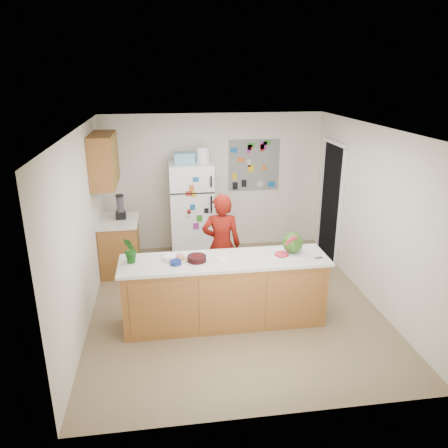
{
  "coord_description": "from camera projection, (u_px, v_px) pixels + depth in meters",
  "views": [
    {
      "loc": [
        -0.94,
        -5.56,
        3.19
      ],
      "look_at": [
        -0.11,
        0.2,
        1.15
      ],
      "focal_mm": 35.0,
      "sensor_mm": 36.0,
      "label": 1
    }
  ],
  "objects": [
    {
      "name": "side_counter_top",
      "position": [
        118.0,
        221.0,
        7.12
      ],
      "size": [
        0.64,
        0.84,
        0.04
      ],
      "primitive_type": "cube",
      "color": "silver",
      "rests_on": "side_counter_base"
    },
    {
      "name": "upper_cabinets",
      "position": [
        104.0,
        160.0,
        6.72
      ],
      "size": [
        0.35,
        1.0,
        0.8
      ],
      "primitive_type": "cube",
      "color": "brown",
      "rests_on": "wall_left"
    },
    {
      "name": "cobalt_bowl",
      "position": [
        176.0,
        262.0,
        5.42
      ],
      "size": [
        0.15,
        0.15,
        0.05
      ],
      "primitive_type": "cylinder",
      "rotation": [
        0.0,
        0.0,
        -0.09
      ],
      "color": "navy",
      "rests_on": "peninsula_top"
    },
    {
      "name": "peninsula_base",
      "position": [
        224.0,
        293.0,
        5.74
      ],
      "size": [
        2.6,
        0.62,
        0.88
      ],
      "primitive_type": "cube",
      "color": "brown",
      "rests_on": "floor"
    },
    {
      "name": "watermelon_slice",
      "position": [
        281.0,
        254.0,
        5.67
      ],
      "size": [
        0.18,
        0.18,
        0.02
      ],
      "primitive_type": "cylinder",
      "color": "#E34637",
      "rests_on": "cutting_board"
    },
    {
      "name": "person",
      "position": [
        221.0,
        245.0,
        6.4
      ],
      "size": [
        0.61,
        0.44,
        1.56
      ],
      "primitive_type": "imported",
      "rotation": [
        0.0,
        0.0,
        3.01
      ],
      "color": "#680F09",
      "rests_on": "floor"
    },
    {
      "name": "white_bowl",
      "position": [
        170.0,
        258.0,
        5.55
      ],
      "size": [
        0.24,
        0.24,
        0.06
      ],
      "primitive_type": "cylinder",
      "rotation": [
        0.0,
        0.0,
        -0.39
      ],
      "color": "silver",
      "rests_on": "peninsula_top"
    },
    {
      "name": "ceiling",
      "position": [
        234.0,
        128.0,
        5.55
      ],
      "size": [
        4.0,
        4.5,
        0.02
      ],
      "primitive_type": "cube",
      "color": "white",
      "rests_on": "wall_back"
    },
    {
      "name": "plate",
      "position": [
        180.0,
        260.0,
        5.55
      ],
      "size": [
        0.27,
        0.27,
        0.02
      ],
      "primitive_type": "cylinder",
      "rotation": [
        0.0,
        0.0,
        -0.25
      ],
      "color": "tan",
      "rests_on": "peninsula_top"
    },
    {
      "name": "cutting_board",
      "position": [
        288.0,
        253.0,
        5.74
      ],
      "size": [
        0.49,
        0.41,
        0.01
      ],
      "primitive_type": "cube",
      "rotation": [
        0.0,
        0.0,
        -0.25
      ],
      "color": "silver",
      "rests_on": "peninsula_top"
    },
    {
      "name": "side_counter_base",
      "position": [
        120.0,
        247.0,
        7.27
      ],
      "size": [
        0.6,
        0.8,
        0.86
      ],
      "primitive_type": "cube",
      "color": "brown",
      "rests_on": "floor"
    },
    {
      "name": "floor",
      "position": [
        233.0,
        303.0,
        6.38
      ],
      "size": [
        4.0,
        4.5,
        0.02
      ],
      "primitive_type": "cube",
      "color": "brown",
      "rests_on": "ground"
    },
    {
      "name": "potted_plant",
      "position": [
        131.0,
        250.0,
        5.41
      ],
      "size": [
        0.18,
        0.21,
        0.34
      ],
      "primitive_type": "imported",
      "rotation": [
        0.0,
        0.0,
        4.89
      ],
      "color": "#1C4412",
      "rests_on": "peninsula_top"
    },
    {
      "name": "wall_back",
      "position": [
        214.0,
        182.0,
        8.07
      ],
      "size": [
        4.0,
        0.02,
        2.5
      ],
      "primitive_type": "cube",
      "color": "beige",
      "rests_on": "ground"
    },
    {
      "name": "wall_right",
      "position": [
        372.0,
        215.0,
        6.23
      ],
      "size": [
        0.02,
        4.5,
        2.5
      ],
      "primitive_type": "cube",
      "color": "beige",
      "rests_on": "ground"
    },
    {
      "name": "photo_collage",
      "position": [
        254.0,
        165.0,
        8.06
      ],
      "size": [
        0.95,
        0.01,
        0.95
      ],
      "primitive_type": "cube",
      "color": "slate",
      "rests_on": "wall_back"
    },
    {
      "name": "cherry_bowl",
      "position": [
        197.0,
        258.0,
        5.51
      ],
      "size": [
        0.29,
        0.29,
        0.07
      ],
      "primitive_type": "cylinder",
      "rotation": [
        0.0,
        0.0,
        0.22
      ],
      "color": "black",
      "rests_on": "peninsula_top"
    },
    {
      "name": "doorway",
      "position": [
        331.0,
        202.0,
        7.66
      ],
      "size": [
        0.03,
        0.85,
        2.04
      ],
      "primitive_type": "cube",
      "color": "black",
      "rests_on": "ground"
    },
    {
      "name": "watermelon",
      "position": [
        293.0,
        242.0,
        5.72
      ],
      "size": [
        0.28,
        0.28,
        0.28
      ],
      "primitive_type": "sphere",
      "color": "#1C5E11",
      "rests_on": "cutting_board"
    },
    {
      "name": "wall_left",
      "position": [
        82.0,
        229.0,
        5.69
      ],
      "size": [
        0.02,
        4.5,
        2.5
      ],
      "primitive_type": "cube",
      "color": "beige",
      "rests_on": "ground"
    },
    {
      "name": "peninsula_top",
      "position": [
        224.0,
        261.0,
        5.58
      ],
      "size": [
        2.68,
        0.7,
        0.04
      ],
      "primitive_type": "cube",
      "color": "silver",
      "rests_on": "peninsula_base"
    },
    {
      "name": "fridge_top_bin",
      "position": [
        184.0,
        158.0,
        7.47
      ],
      "size": [
        0.35,
        0.28,
        0.18
      ],
      "primitive_type": "cube",
      "color": "#5999B2",
      "rests_on": "refrigerator"
    },
    {
      "name": "paper_towel",
      "position": [
        222.0,
        259.0,
        5.57
      ],
      "size": [
        0.2,
        0.19,
        0.02
      ],
      "primitive_type": "cube",
      "rotation": [
        0.0,
        0.0,
        0.38
      ],
      "color": "white",
      "rests_on": "peninsula_top"
    },
    {
      "name": "keys",
      "position": [
        319.0,
        258.0,
        5.6
      ],
      "size": [
        0.1,
        0.05,
        0.01
      ],
      "primitive_type": "cube",
      "rotation": [
        0.0,
        0.0,
        0.11
      ],
      "color": "gray",
      "rests_on": "peninsula_top"
    },
    {
      "name": "refrigerator",
      "position": [
        192.0,
        210.0,
        7.79
      ],
      "size": [
        0.75,
        0.7,
        1.7
      ],
      "primitive_type": "cube",
      "color": "silver",
      "rests_on": "floor"
    },
    {
      "name": "blender_appliance",
      "position": [
        120.0,
        208.0,
        7.11
      ],
      "size": [
        0.12,
        0.12,
        0.38
      ],
      "primitive_type": "cylinder",
      "color": "black",
      "rests_on": "side_counter_top"
    }
  ]
}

